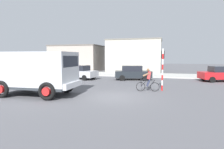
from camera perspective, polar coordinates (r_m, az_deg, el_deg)
ground_plane at (r=12.10m, az=0.09°, el=-6.86°), size 120.00×120.00×0.00m
sidewalk_far at (r=25.97m, az=8.49°, el=-0.09°), size 80.00×5.00×0.16m
truck_foreground at (r=13.42m, az=-22.36°, el=1.15°), size 5.52×3.02×2.90m
cyclist at (r=14.11m, az=11.03°, el=-1.62°), size 1.71×0.55×1.72m
traffic_light_pole at (r=14.64m, az=15.32°, el=3.26°), size 0.24×0.43×3.20m
car_red_near at (r=20.82m, az=6.40°, el=0.59°), size 4.29×2.60×1.60m
car_white_mid at (r=21.71m, az=-9.88°, el=0.75°), size 4.28×2.55×1.60m
car_far_side at (r=22.36m, az=30.35°, el=0.21°), size 4.32×2.75×1.60m
building_corner_left at (r=34.86m, az=-10.63°, el=4.98°), size 8.82×6.24×4.63m
building_mid_block at (r=31.93m, az=6.91°, el=5.73°), size 8.97×5.57×5.44m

